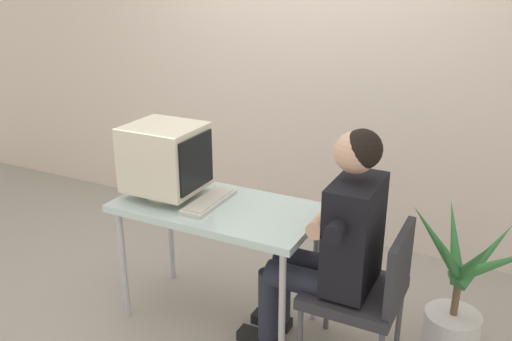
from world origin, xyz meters
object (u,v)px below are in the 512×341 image
office_chair (366,288)px  person_seated (334,238)px  desk (218,215)px  crt_monitor (166,158)px  potted_plant (458,296)px  keyboard (209,201)px

office_chair → person_seated: person_seated is taller
desk → office_chair: (0.89, -0.02, -0.21)m
office_chair → desk: bearing=178.6°
office_chair → person_seated: 0.30m
crt_monitor → person_seated: bearing=-0.5°
person_seated → potted_plant: (0.60, 0.36, -0.38)m
desk → office_chair: office_chair is taller
keyboard → office_chair: bearing=-0.8°
person_seated → potted_plant: person_seated is taller
office_chair → crt_monitor: bearing=179.6°
crt_monitor → office_chair: crt_monitor is taller
crt_monitor → keyboard: crt_monitor is taller
crt_monitor → keyboard: (0.28, 0.01, -0.22)m
desk → keyboard: bearing=-171.3°
office_chair → keyboard: bearing=179.2°
desk → keyboard: size_ratio=2.82×
crt_monitor → potted_plant: crt_monitor is taller
office_chair → person_seated: bearing=-180.0°
person_seated → keyboard: bearing=179.0°
crt_monitor → person_seated: person_seated is taller
office_chair → potted_plant: bearing=40.8°
office_chair → potted_plant: 0.57m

